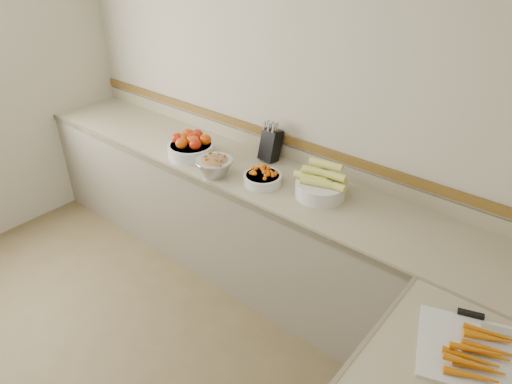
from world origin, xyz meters
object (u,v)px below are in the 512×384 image
Objects in this scene: knife_block at (271,144)px; cutting_board at (483,354)px; corn_bowl at (321,185)px; rhubarb_bowl at (214,165)px; tomato_bowl at (191,146)px; cherry_tomato_bowl at (263,177)px.

knife_block is 0.51× the size of cutting_board.
corn_bowl is 1.33m from cutting_board.
cutting_board is at bearing -25.66° from knife_block.
rhubarb_bowl is 1.91m from cutting_board.
corn_bowl is at bearing -19.48° from knife_block.
knife_block is 0.59m from corn_bowl.
tomato_bowl reaches higher than cherry_tomato_bowl.
cutting_board is at bearing -12.99° from tomato_bowl.
rhubarb_bowl is (-0.32, -0.12, 0.03)m from cherry_tomato_bowl.
knife_block is 0.37m from cherry_tomato_bowl.
corn_bowl is (0.55, -0.20, -0.05)m from knife_block.
knife_block reaches higher than rhubarb_bowl.
tomato_bowl is 2.27m from cutting_board.
knife_block is at bearing 71.50° from rhubarb_bowl.
corn_bowl is (0.38, 0.11, 0.03)m from cherry_tomato_bowl.
knife_block reaches higher than cherry_tomato_bowl.
tomato_bowl is 0.67m from cherry_tomato_bowl.
corn_bowl is 1.38× the size of rhubarb_bowl.
knife_block is 0.86× the size of corn_bowl.
knife_block reaches higher than cutting_board.
cutting_board is (1.17, -0.63, -0.06)m from corn_bowl.
tomato_bowl is 0.57× the size of cutting_board.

